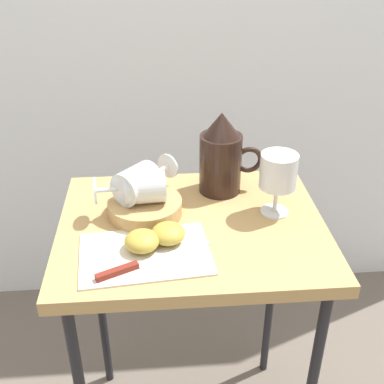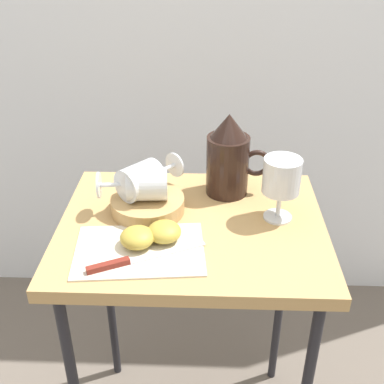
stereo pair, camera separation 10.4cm
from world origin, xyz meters
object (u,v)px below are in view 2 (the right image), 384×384
at_px(wine_glass_upright, 281,179).
at_px(wine_glass_tipped_near, 145,184).
at_px(knife, 130,261).
at_px(pitcher, 228,162).
at_px(table, 192,250).
at_px(wine_glass_tipped_far, 142,180).
at_px(apple_half_left, 137,237).
at_px(apple_half_right, 164,232).
at_px(basket_tray, 148,204).

distance_m(wine_glass_upright, wine_glass_tipped_near, 0.30).
height_order(wine_glass_tipped_near, knife, wine_glass_tipped_near).
distance_m(pitcher, wine_glass_upright, 0.16).
xyz_separation_m(wine_glass_upright, knife, (-0.31, -0.18, -0.09)).
height_order(table, wine_glass_tipped_near, wine_glass_tipped_near).
bearing_deg(wine_glass_upright, wine_glass_tipped_far, 173.98).
xyz_separation_m(pitcher, apple_half_left, (-0.19, -0.23, -0.06)).
bearing_deg(knife, pitcher, 55.63).
bearing_deg(apple_half_right, wine_glass_tipped_near, 114.37).
xyz_separation_m(wine_glass_tipped_far, apple_half_right, (0.06, -0.13, -0.05)).
bearing_deg(apple_half_left, wine_glass_tipped_near, 88.90).
height_order(wine_glass_upright, knife, wine_glass_upright).
bearing_deg(pitcher, basket_tray, -152.73).
bearing_deg(wine_glass_tipped_near, table, -22.36).
xyz_separation_m(apple_half_right, knife, (-0.06, -0.08, -0.02)).
relative_size(apple_half_left, knife, 0.31).
xyz_separation_m(table, wine_glass_upright, (0.19, 0.03, 0.17)).
xyz_separation_m(wine_glass_tipped_far, apple_half_left, (0.01, -0.15, -0.05)).
bearing_deg(wine_glass_upright, knife, -150.23).
distance_m(basket_tray, wine_glass_upright, 0.31).
bearing_deg(basket_tray, apple_half_right, -67.41).
relative_size(pitcher, apple_half_right, 2.85).
relative_size(basket_tray, wine_glass_tipped_near, 1.06).
height_order(wine_glass_upright, apple_half_left, wine_glass_upright).
height_order(table, wine_glass_tipped_far, wine_glass_tipped_far).
height_order(basket_tray, apple_half_left, apple_half_left).
xyz_separation_m(wine_glass_upright, apple_half_right, (-0.25, -0.10, -0.08)).
bearing_deg(knife, basket_tray, 85.99).
xyz_separation_m(apple_half_left, apple_half_right, (0.05, 0.02, 0.00)).
distance_m(basket_tray, apple_half_left, 0.14).
bearing_deg(wine_glass_upright, pitcher, 134.51).
relative_size(pitcher, apple_half_left, 2.85).
height_order(wine_glass_upright, apple_half_right, wine_glass_upright).
height_order(wine_glass_tipped_far, apple_half_left, wine_glass_tipped_far).
bearing_deg(wine_glass_tipped_near, wine_glass_tipped_far, 118.96).
height_order(pitcher, apple_half_right, pitcher).
relative_size(wine_glass_upright, apple_half_right, 2.07).
distance_m(table, basket_tray, 0.15).
relative_size(table, pitcher, 3.59).
bearing_deg(wine_glass_tipped_far, apple_half_right, -64.98).
distance_m(pitcher, apple_half_left, 0.31).
distance_m(wine_glass_tipped_far, apple_half_left, 0.16).
bearing_deg(apple_half_right, apple_half_left, -157.29).
xyz_separation_m(wine_glass_tipped_near, apple_half_right, (0.05, -0.11, -0.05)).
relative_size(wine_glass_upright, wine_glass_tipped_far, 0.92).
bearing_deg(table, apple_half_left, -140.05).
relative_size(table, apple_half_right, 10.21).
xyz_separation_m(apple_half_left, knife, (-0.01, -0.06, -0.02)).
xyz_separation_m(wine_glass_upright, apple_half_left, (-0.30, -0.12, -0.08)).
height_order(table, apple_half_right, apple_half_right).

